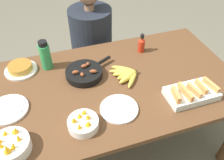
% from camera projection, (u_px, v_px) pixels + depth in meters
% --- Properties ---
extents(ground_plane, '(14.00, 14.00, 0.00)m').
position_uv_depth(ground_plane, '(112.00, 143.00, 2.07)').
color(ground_plane, '#666051').
extents(dining_table, '(1.73, 0.96, 0.71)m').
position_uv_depth(dining_table, '(112.00, 92.00, 1.65)').
color(dining_table, brown).
rests_on(dining_table, ground_plane).
extents(banana_bunch, '(0.20, 0.27, 0.04)m').
position_uv_depth(banana_bunch, '(127.00, 74.00, 1.64)').
color(banana_bunch, gold).
rests_on(banana_bunch, dining_table).
extents(melon_tray, '(0.32, 0.18, 0.10)m').
position_uv_depth(melon_tray, '(191.00, 93.00, 1.48)').
color(melon_tray, silver).
rests_on(melon_tray, dining_table).
extents(skillet, '(0.35, 0.25, 0.08)m').
position_uv_depth(skillet, '(85.00, 73.00, 1.63)').
color(skillet, black).
rests_on(skillet, dining_table).
extents(frittata_plate_center, '(0.23, 0.23, 0.06)m').
position_uv_depth(frittata_plate_center, '(21.00, 68.00, 1.67)').
color(frittata_plate_center, white).
rests_on(frittata_plate_center, dining_table).
extents(empty_plate_near_front, '(0.24, 0.24, 0.02)m').
position_uv_depth(empty_plate_near_front, '(8.00, 109.00, 1.41)').
color(empty_plate_near_front, white).
rests_on(empty_plate_near_front, dining_table).
extents(empty_plate_far_left, '(0.23, 0.23, 0.02)m').
position_uv_depth(empty_plate_far_left, '(119.00, 109.00, 1.42)').
color(empty_plate_far_left, white).
rests_on(empty_plate_far_left, dining_table).
extents(fruit_bowl_mango, '(0.20, 0.20, 0.12)m').
position_uv_depth(fruit_bowl_mango, '(10.00, 146.00, 1.19)').
color(fruit_bowl_mango, white).
rests_on(fruit_bowl_mango, dining_table).
extents(fruit_bowl_citrus, '(0.17, 0.17, 0.11)m').
position_uv_depth(fruit_bowl_citrus, '(83.00, 123.00, 1.31)').
color(fruit_bowl_citrus, white).
rests_on(fruit_bowl_citrus, dining_table).
extents(water_bottle, '(0.08, 0.08, 0.22)m').
position_uv_depth(water_bottle, '(45.00, 56.00, 1.65)').
color(water_bottle, '#2D9351').
rests_on(water_bottle, dining_table).
extents(hot_sauce_bottle, '(0.05, 0.05, 0.15)m').
position_uv_depth(hot_sauce_bottle, '(142.00, 44.00, 1.82)').
color(hot_sauce_bottle, '#B72814').
rests_on(hot_sauce_bottle, dining_table).
extents(person_figure, '(0.41, 0.41, 1.14)m').
position_uv_depth(person_figure, '(92.00, 53.00, 2.28)').
color(person_figure, black).
rests_on(person_figure, ground_plane).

